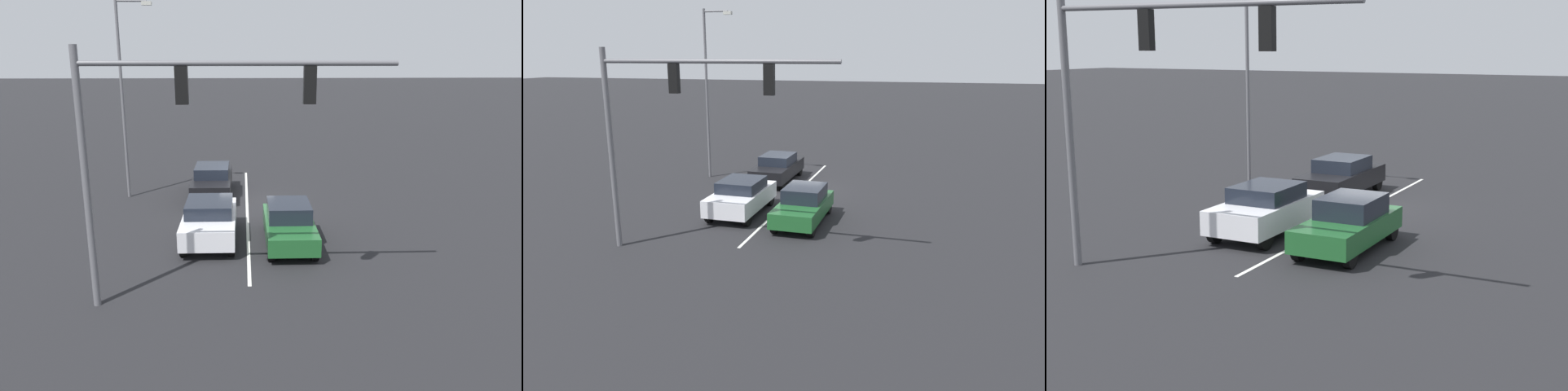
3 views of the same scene
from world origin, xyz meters
TOP-DOWN VIEW (x-y plane):
  - ground_plane at (0.00, 0.00)m, footprint 240.00×240.00m
  - lane_stripe_left_divider at (0.00, 1.59)m, footprint 0.12×15.18m
  - car_darkgreen_leftlane_front at (-1.52, 5.56)m, footprint 1.77×4.26m
  - car_white_midlane_front at (1.44, 5.12)m, footprint 1.95×4.28m
  - car_black_midlane_second at (1.70, -1.15)m, footprint 1.85×4.67m
  - traffic_signal_gantry at (2.06, 10.17)m, footprint 8.23×0.37m
  - street_lamp_right_shoulder at (5.66, -1.07)m, footprint 1.68×0.24m

SIDE VIEW (x-z plane):
  - ground_plane at x=0.00m, z-range 0.00..0.00m
  - lane_stripe_left_divider at x=0.00m, z-range 0.00..0.01m
  - car_darkgreen_leftlane_front at x=-1.52m, z-range 0.01..1.53m
  - car_black_midlane_second at x=1.70m, z-range 0.02..1.54m
  - car_white_midlane_front at x=1.44m, z-range 0.04..1.59m
  - traffic_signal_gantry at x=2.06m, z-range 1.53..8.63m
  - street_lamp_right_shoulder at x=5.66m, z-range 0.59..9.86m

